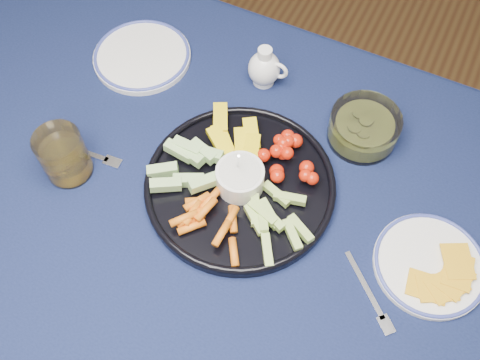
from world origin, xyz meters
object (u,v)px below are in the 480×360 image
at_px(creamer_pitcher, 265,68).
at_px(cheese_plate, 430,264).
at_px(juice_tumbler, 64,157).
at_px(side_plate_extra, 142,56).
at_px(crudite_platter, 239,183).
at_px(pickle_bowl, 363,129).
at_px(dining_table, 168,227).

height_order(creamer_pitcher, cheese_plate, creamer_pitcher).
relative_size(creamer_pitcher, cheese_plate, 0.48).
bearing_deg(creamer_pitcher, juice_tumbler, -123.10).
relative_size(creamer_pitcher, side_plate_extra, 0.44).
xyz_separation_m(creamer_pitcher, cheese_plate, (0.43, -0.25, -0.03)).
bearing_deg(side_plate_extra, creamer_pitcher, 12.57).
height_order(cheese_plate, juice_tumbler, juice_tumbler).
distance_m(crudite_platter, creamer_pitcher, 0.27).
distance_m(cheese_plate, side_plate_extra, 0.72).
relative_size(juice_tumbler, side_plate_extra, 0.49).
xyz_separation_m(juice_tumbler, side_plate_extra, (-0.03, 0.30, -0.04)).
relative_size(pickle_bowl, side_plate_extra, 0.65).
bearing_deg(dining_table, cheese_plate, 12.41).
height_order(juice_tumbler, side_plate_extra, juice_tumbler).
distance_m(pickle_bowl, side_plate_extra, 0.50).
relative_size(crudite_platter, cheese_plate, 1.84).
bearing_deg(side_plate_extra, crudite_platter, -30.96).
relative_size(dining_table, juice_tumbler, 16.24).
bearing_deg(crudite_platter, dining_table, -138.38).
bearing_deg(dining_table, crudite_platter, 41.62).
bearing_deg(dining_table, pickle_bowl, 48.50).
bearing_deg(cheese_plate, dining_table, -167.59).
bearing_deg(creamer_pitcher, pickle_bowl, -11.20).
xyz_separation_m(dining_table, juice_tumbler, (-0.20, -0.01, 0.13)).
height_order(crudite_platter, cheese_plate, crudite_platter).
relative_size(dining_table, pickle_bowl, 12.26).
bearing_deg(creamer_pitcher, cheese_plate, -30.28).
distance_m(creamer_pitcher, pickle_bowl, 0.24).
xyz_separation_m(creamer_pitcher, pickle_bowl, (0.23, -0.05, -0.01)).
height_order(creamer_pitcher, juice_tumbler, juice_tumbler).
xyz_separation_m(pickle_bowl, cheese_plate, (0.20, -0.20, -0.02)).
bearing_deg(side_plate_extra, dining_table, -52.77).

